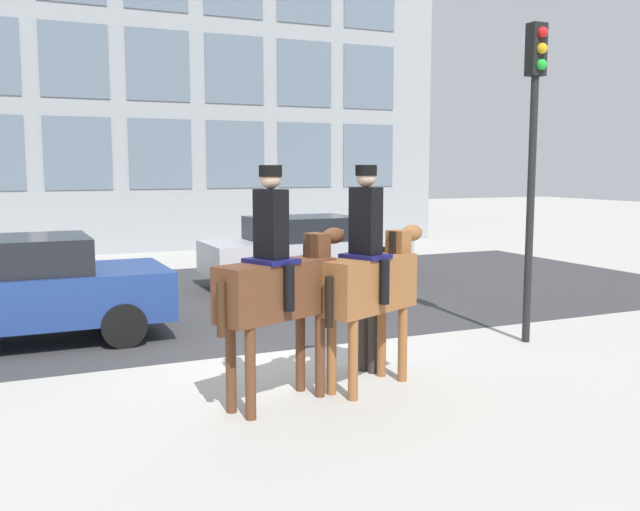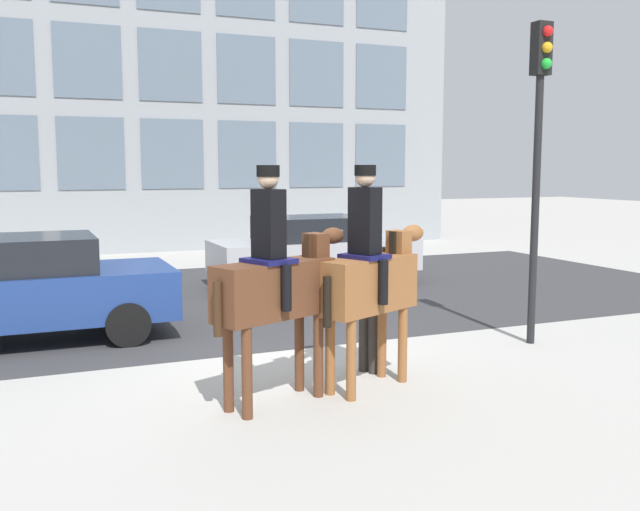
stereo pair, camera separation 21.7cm
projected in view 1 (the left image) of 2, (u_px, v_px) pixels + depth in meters
name	position (u px, v px, depth m)	size (l,w,h in m)	color
ground_plane	(282.00, 361.00, 9.36)	(80.00, 80.00, 0.00)	#B2AFA8
road_surface	(192.00, 300.00, 13.66)	(21.13, 8.50, 0.01)	#38383A
mounted_horse_lead	(278.00, 283.00, 7.53)	(1.74, 0.94, 2.56)	#59331E
mounted_horse_companion	(371.00, 276.00, 8.12)	(1.66, 0.98, 2.56)	brown
pedestrian_bystander	(368.00, 289.00, 8.75)	(0.76, 0.71, 1.77)	#332D28
street_car_near_lane	(22.00, 289.00, 10.24)	(4.05, 1.95, 1.54)	navy
street_car_far_lane	(305.00, 250.00, 15.32)	(4.36, 1.82, 1.49)	#B7B7BC
traffic_light	(534.00, 134.00, 10.04)	(0.24, 0.29, 4.52)	black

